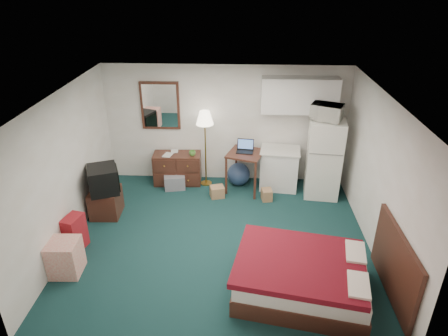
# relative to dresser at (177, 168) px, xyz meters

# --- Properties ---
(floor) EXTENTS (5.00, 4.50, 0.01)m
(floor) POSITION_rel_dresser_xyz_m (1.03, -1.98, -0.34)
(floor) COLOR #163A3B
(floor) RESTS_ON ground
(ceiling) EXTENTS (5.00, 4.50, 0.01)m
(ceiling) POSITION_rel_dresser_xyz_m (1.03, -1.98, 2.16)
(ceiling) COLOR beige
(ceiling) RESTS_ON walls
(walls) EXTENTS (5.01, 4.51, 2.50)m
(walls) POSITION_rel_dresser_xyz_m (1.03, -1.98, 0.91)
(walls) COLOR beige
(walls) RESTS_ON floor
(mirror) EXTENTS (0.80, 0.06, 1.00)m
(mirror) POSITION_rel_dresser_xyz_m (-0.32, 0.24, 1.31)
(mirror) COLOR white
(mirror) RESTS_ON walls
(upper_cabinets) EXTENTS (1.50, 0.35, 0.70)m
(upper_cabinets) POSITION_rel_dresser_xyz_m (2.48, 0.10, 1.61)
(upper_cabinets) COLOR white
(upper_cabinets) RESTS_ON walls
(headboard) EXTENTS (0.06, 1.56, 1.00)m
(headboard) POSITION_rel_dresser_xyz_m (3.49, -3.20, 0.21)
(headboard) COLOR #3A2216
(headboard) RESTS_ON walls
(dresser) EXTENTS (1.01, 0.50, 0.68)m
(dresser) POSITION_rel_dresser_xyz_m (0.00, 0.00, 0.00)
(dresser) COLOR #3A2216
(dresser) RESTS_ON floor
(floor_lamp) EXTENTS (0.40, 0.40, 1.64)m
(floor_lamp) POSITION_rel_dresser_xyz_m (0.61, -0.03, 0.48)
(floor_lamp) COLOR #B98830
(floor_lamp) RESTS_ON floor
(desk) EXTENTS (0.85, 0.85, 0.85)m
(desk) POSITION_rel_dresser_xyz_m (1.45, -0.24, 0.09)
(desk) COLOR #3A2216
(desk) RESTS_ON floor
(exercise_ball) EXTENTS (0.49, 0.49, 0.49)m
(exercise_ball) POSITION_rel_dresser_xyz_m (1.31, -0.02, -0.10)
(exercise_ball) COLOR navy
(exercise_ball) RESTS_ON floor
(kitchen_counter) EXTENTS (0.82, 0.66, 0.83)m
(kitchen_counter) POSITION_rel_dresser_xyz_m (2.16, -0.09, 0.08)
(kitchen_counter) COLOR white
(kitchen_counter) RESTS_ON floor
(fridge) EXTENTS (0.73, 0.73, 1.60)m
(fridge) POSITION_rel_dresser_xyz_m (3.00, -0.34, 0.46)
(fridge) COLOR white
(fridge) RESTS_ON floor
(bed) EXTENTS (1.99, 1.68, 0.57)m
(bed) POSITION_rel_dresser_xyz_m (2.24, -3.20, -0.06)
(bed) COLOR #58050E
(bed) RESTS_ON floor
(tv_stand) EXTENTS (0.54, 0.58, 0.52)m
(tv_stand) POSITION_rel_dresser_xyz_m (-1.15, -1.32, -0.08)
(tv_stand) COLOR #3A2216
(tv_stand) RESTS_ON floor
(suitcase) EXTENTS (0.32, 0.42, 0.61)m
(suitcase) POSITION_rel_dresser_xyz_m (-1.33, -2.36, -0.03)
(suitcase) COLOR maroon
(suitcase) RESTS_ON floor
(retail_box) EXTENTS (0.46, 0.46, 0.55)m
(retail_box) POSITION_rel_dresser_xyz_m (-1.25, -2.94, -0.06)
(retail_box) COLOR silver
(retail_box) RESTS_ON floor
(file_bin) EXTENTS (0.48, 0.40, 0.30)m
(file_bin) POSITION_rel_dresser_xyz_m (-0.03, -0.25, -0.19)
(file_bin) COLOR gray
(file_bin) RESTS_ON floor
(cardboard_box_a) EXTENTS (0.33, 0.30, 0.23)m
(cardboard_box_a) POSITION_rel_dresser_xyz_m (0.89, -0.57, -0.22)
(cardboard_box_a) COLOR #976848
(cardboard_box_a) RESTS_ON floor
(cardboard_box_b) EXTENTS (0.23, 0.26, 0.23)m
(cardboard_box_b) POSITION_rel_dresser_xyz_m (1.89, -0.64, -0.22)
(cardboard_box_b) COLOR #976848
(cardboard_box_b) RESTS_ON floor
(laptop) EXTENTS (0.36, 0.31, 0.23)m
(laptop) POSITION_rel_dresser_xyz_m (1.43, -0.22, 0.63)
(laptop) COLOR black
(laptop) RESTS_ON desk
(crt_tv) EXTENTS (0.69, 0.71, 0.48)m
(crt_tv) POSITION_rel_dresser_xyz_m (-1.13, -1.34, 0.42)
(crt_tv) COLOR black
(crt_tv) RESTS_ON tv_stand
(microwave) EXTENTS (0.64, 0.51, 0.38)m
(microwave) POSITION_rel_dresser_xyz_m (2.95, -0.34, 1.45)
(microwave) COLOR white
(microwave) RESTS_ON fridge
(book_a) EXTENTS (0.18, 0.06, 0.24)m
(book_a) POSITION_rel_dresser_xyz_m (-0.26, -0.06, 0.46)
(book_a) COLOR #976848
(book_a) RESTS_ON dresser
(book_b) EXTENTS (0.15, 0.04, 0.20)m
(book_b) POSITION_rel_dresser_xyz_m (-0.14, 0.11, 0.44)
(book_b) COLOR #976848
(book_b) RESTS_ON dresser
(mug) EXTENTS (0.14, 0.12, 0.14)m
(mug) POSITION_rel_dresser_xyz_m (0.34, -0.06, 0.41)
(mug) COLOR #55943B
(mug) RESTS_ON dresser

